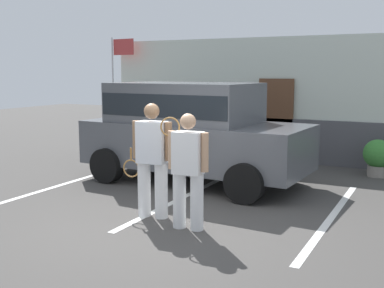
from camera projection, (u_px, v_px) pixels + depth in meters
The scene contains 10 objects.
ground_plane at pixel (165, 224), 7.17m from camera, with size 40.00×40.00×0.00m, color #423F3D.
parking_stripe_0 at pixel (72, 182), 9.91m from camera, with size 0.12×4.40×0.01m, color silver.
parking_stripe_1 at pixel (184, 197), 8.71m from camera, with size 0.12×4.40×0.01m, color silver.
parking_stripe_2 at pixel (331, 217), 7.51m from camera, with size 0.12×4.40×0.01m, color silver.
house_frontage at pixel (282, 103), 12.15m from camera, with size 9.80×0.40×3.14m.
parked_suv at pixel (190, 127), 9.77m from camera, with size 4.70×2.37×2.05m.
tennis_player_man at pixel (152, 159), 7.40m from camera, with size 0.92×0.32×1.80m.
tennis_player_woman at pixel (188, 169), 6.84m from camera, with size 0.77×0.28×1.69m.
potted_plant_by_porch at pixel (378, 156), 10.35m from camera, with size 0.62×0.62×0.82m.
flag_pole at pixel (118, 73), 13.80m from camera, with size 0.80×0.11×3.25m.
Camera 1 is at (3.52, -5.95, 2.28)m, focal length 44.51 mm.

